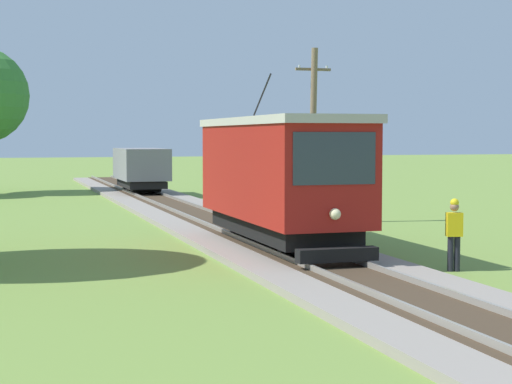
{
  "coord_description": "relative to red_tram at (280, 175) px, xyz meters",
  "views": [
    {
      "loc": [
        -7.65,
        -3.77,
        3.28
      ],
      "look_at": [
        -0.18,
        20.02,
        1.62
      ],
      "focal_mm": 58.29,
      "sensor_mm": 36.0,
      "label": 1
    }
  ],
  "objects": [
    {
      "name": "red_tram",
      "position": [
        0.0,
        0.0,
        0.0
      ],
      "size": [
        2.6,
        8.54,
        4.79
      ],
      "color": "maroon",
      "rests_on": "rail_right"
    },
    {
      "name": "track_worker",
      "position": [
        2.96,
        -4.44,
        -1.21
      ],
      "size": [
        0.43,
        0.34,
        1.78
      ],
      "rotation": [
        0.0,
        0.0,
        -1.85
      ],
      "color": "black",
      "rests_on": "ground"
    },
    {
      "name": "freight_car",
      "position": [
        -0.0,
        23.41,
        -0.64
      ],
      "size": [
        2.4,
        5.2,
        2.31
      ],
      "color": "slate",
      "rests_on": "rail_right"
    },
    {
      "name": "utility_pole_mid",
      "position": [
        3.78,
        7.14,
        1.2
      ],
      "size": [
        1.4,
        0.57,
        6.59
      ],
      "color": "#7A664C",
      "rests_on": "ground"
    }
  ]
}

